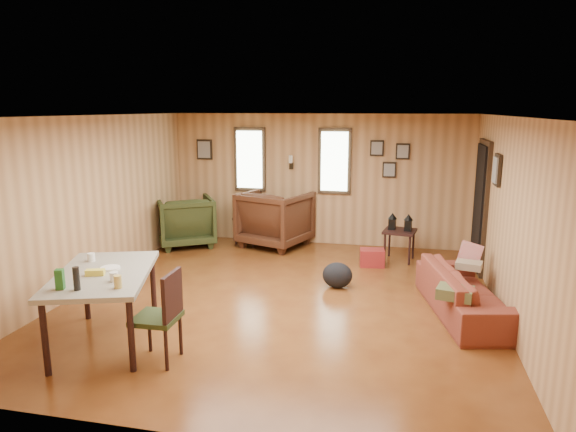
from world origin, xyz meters
name	(u,v)px	position (x,y,z in m)	size (l,w,h in m)	color
room	(298,207)	(0.17, 0.27, 1.21)	(5.54, 6.04, 2.44)	brown
sofa	(467,284)	(2.33, 0.00, 0.38)	(1.95, 0.57, 0.76)	maroon
recliner_brown	(275,216)	(-0.73, 2.61, 0.56)	(1.10, 1.03, 1.13)	#432314
recliner_green	(185,219)	(-2.35, 2.29, 0.50)	(0.98, 0.91, 1.01)	#2B3518
end_table	(250,226)	(-1.22, 2.64, 0.35)	(0.61, 0.58, 0.62)	black
side_table	(400,229)	(1.51, 2.14, 0.55)	(0.58, 0.58, 0.80)	black
cooler	(372,258)	(1.09, 1.74, 0.14)	(0.41, 0.32, 0.28)	maroon
backpack	(337,275)	(0.67, 0.61, 0.18)	(0.50, 0.43, 0.37)	black
sofa_pillows	(463,274)	(2.28, 0.03, 0.50)	(0.71, 1.66, 0.34)	#4F512D
dining_table	(103,279)	(-1.55, -1.67, 0.73)	(1.38, 1.78, 1.03)	gray
dining_chair	(163,312)	(-0.75, -1.92, 0.53)	(0.43, 0.43, 0.94)	#2B3518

